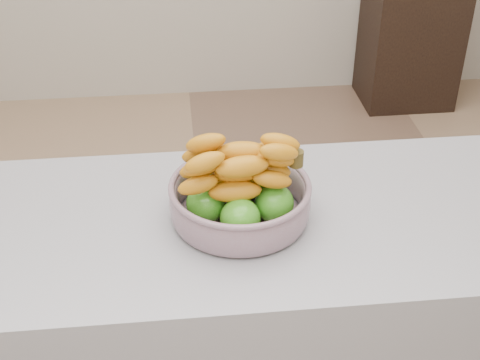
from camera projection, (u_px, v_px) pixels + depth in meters
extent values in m
plane|color=#997A5D|center=(212.00, 338.00, 2.39)|extent=(4.00, 4.00, 0.00)
cube|color=gray|center=(221.00, 357.00, 1.74)|extent=(2.00, 0.60, 0.90)
cube|color=black|center=(412.00, 26.00, 3.73)|extent=(0.50, 0.40, 0.90)
cylinder|color=#949BB2|center=(240.00, 215.00, 1.49)|extent=(0.27, 0.27, 0.01)
torus|color=#949BB2|center=(240.00, 186.00, 1.45)|extent=(0.31, 0.31, 0.01)
sphere|color=#2B8316|center=(240.00, 218.00, 1.40)|extent=(0.09, 0.09, 0.09)
sphere|color=#2B8316|center=(274.00, 203.00, 1.44)|extent=(0.09, 0.09, 0.09)
sphere|color=#2B8316|center=(260.00, 181.00, 1.51)|extent=(0.09, 0.09, 0.09)
sphere|color=#2B8316|center=(220.00, 181.00, 1.51)|extent=(0.09, 0.09, 0.09)
sphere|color=#2B8316|center=(206.00, 203.00, 1.44)|extent=(0.09, 0.09, 0.09)
ellipsoid|color=orange|center=(235.00, 191.00, 1.39)|extent=(0.20, 0.05, 0.05)
ellipsoid|color=orange|center=(235.00, 178.00, 1.43)|extent=(0.20, 0.06, 0.05)
ellipsoid|color=orange|center=(235.00, 166.00, 1.48)|extent=(0.20, 0.09, 0.05)
ellipsoid|color=orange|center=(240.00, 171.00, 1.39)|extent=(0.20, 0.06, 0.05)
ellipsoid|color=orange|center=(240.00, 158.00, 1.44)|extent=(0.20, 0.10, 0.05)
ellipsoid|color=orange|center=(243.00, 152.00, 1.40)|extent=(0.20, 0.06, 0.05)
ellipsoid|color=orange|center=(242.00, 167.00, 1.36)|extent=(0.20, 0.07, 0.05)
cylinder|color=#443815|center=(296.00, 158.00, 1.41)|extent=(0.03, 0.03, 0.04)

